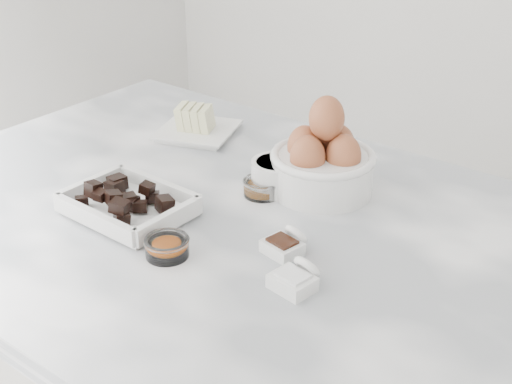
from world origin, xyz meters
TOP-DOWN VIEW (x-y plane):
  - marble_slab at (0.00, 0.00)m, footprint 1.20×0.80m
  - chocolate_dish at (-0.14, -0.09)m, footprint 0.20×0.15m
  - butter_plate at (-0.27, 0.21)m, footprint 0.18×0.18m
  - sugar_ramekin at (-0.01, 0.12)m, footprint 0.09×0.09m
  - egg_bowl at (0.06, 0.16)m, footprint 0.18×0.18m
  - honey_bowl at (-0.01, 0.09)m, footprint 0.07×0.07m
  - zest_bowl at (-0.01, -0.14)m, footprint 0.07×0.07m
  - vanilla_spoon at (0.12, -0.03)m, footprint 0.06×0.07m
  - salt_spoon at (0.18, -0.09)m, footprint 0.06×0.07m

SIDE VIEW (x-z plane):
  - marble_slab at x=0.00m, z-range 0.90..0.94m
  - vanilla_spoon at x=0.12m, z-range 0.93..0.97m
  - salt_spoon at x=0.18m, z-range 0.93..0.98m
  - honey_bowl at x=-0.01m, z-range 0.94..0.97m
  - zest_bowl at x=-0.01m, z-range 0.94..0.97m
  - butter_plate at x=-0.27m, z-range 0.93..0.99m
  - chocolate_dish at x=-0.14m, z-range 0.94..0.99m
  - sugar_ramekin at x=-0.01m, z-range 0.94..0.99m
  - egg_bowl at x=0.06m, z-range 0.91..1.08m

